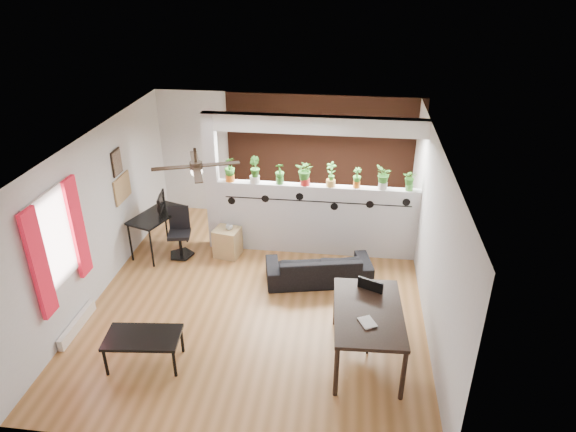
{
  "coord_description": "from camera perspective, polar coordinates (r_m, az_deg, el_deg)",
  "views": [
    {
      "loc": [
        1.33,
        -6.8,
        4.98
      ],
      "look_at": [
        0.39,
        0.6,
        1.17
      ],
      "focal_mm": 32.0,
      "sensor_mm": 36.0,
      "label": 1
    }
  ],
  "objects": [
    {
      "name": "brick_panel",
      "position": [
        10.46,
        3.93,
        6.35
      ],
      "size": [
        3.9,
        0.05,
        2.6
      ],
      "primitive_type": "cube",
      "color": "brown",
      "rests_on": "ground"
    },
    {
      "name": "folding_chair",
      "position": [
        7.39,
        8.69,
        -9.93
      ],
      "size": [
        0.52,
        0.52,
        0.97
      ],
      "color": "black",
      "rests_on": "ground"
    },
    {
      "name": "cube_shelf",
      "position": [
        9.5,
        -6.74,
        -2.91
      ],
      "size": [
        0.51,
        0.47,
        0.54
      ],
      "primitive_type": "cube",
      "rotation": [
        0.0,
        0.0,
        -0.19
      ],
      "color": "#A48656",
      "rests_on": "ground"
    },
    {
      "name": "monitor",
      "position": [
        9.71,
        -14.17,
        1.07
      ],
      "size": [
        0.32,
        0.11,
        0.18
      ],
      "primitive_type": "imported",
      "rotation": [
        0.0,
        0.0,
        1.76
      ],
      "color": "black",
      "rests_on": "computer_desk"
    },
    {
      "name": "dining_table",
      "position": [
        6.98,
        8.9,
        -10.91
      ],
      "size": [
        0.97,
        1.52,
        0.81
      ],
      "color": "black",
      "rests_on": "ground"
    },
    {
      "name": "vine_decal",
      "position": [
        9.1,
        3.23,
        1.61
      ],
      "size": [
        3.31,
        0.01,
        0.3
      ],
      "color": "black",
      "rests_on": "partition_wall"
    },
    {
      "name": "partition_wall",
      "position": [
        9.37,
        3.21,
        -0.38
      ],
      "size": [
        3.6,
        0.18,
        1.35
      ],
      "primitive_type": "cube",
      "color": "#BCBCC1",
      "rests_on": "ground"
    },
    {
      "name": "potted_plant_1",
      "position": [
        9.12,
        -3.75,
        5.21
      ],
      "size": [
        0.32,
        0.32,
        0.48
      ],
      "color": "silver",
      "rests_on": "partition_wall"
    },
    {
      "name": "potted_plant_7",
      "position": [
        9.04,
        13.41,
        3.97
      ],
      "size": [
        0.21,
        0.19,
        0.37
      ],
      "color": "green",
      "rests_on": "partition_wall"
    },
    {
      "name": "ceiling_header",
      "position": [
        8.7,
        3.52,
        10.06
      ],
      "size": [
        3.6,
        0.18,
        0.3
      ],
      "primitive_type": "cube",
      "color": "silver",
      "rests_on": "room_shell"
    },
    {
      "name": "potted_plant_3",
      "position": [
        9.0,
        1.93,
        4.9
      ],
      "size": [
        0.28,
        0.25,
        0.46
      ],
      "color": "red",
      "rests_on": "partition_wall"
    },
    {
      "name": "framed_art",
      "position": [
        9.19,
        -18.5,
        5.68
      ],
      "size": [
        0.03,
        0.34,
        0.44
      ],
      "color": "#8C7259",
      "rests_on": "room_shell"
    },
    {
      "name": "ceiling_fan",
      "position": [
        7.34,
        -10.16,
        5.31
      ],
      "size": [
        1.19,
        1.19,
        0.43
      ],
      "color": "black",
      "rests_on": "room_shell"
    },
    {
      "name": "book",
      "position": [
        6.68,
        8.11,
        -11.78
      ],
      "size": [
        0.26,
        0.29,
        0.02
      ],
      "primitive_type": "imported",
      "rotation": [
        0.0,
        0.0,
        0.46
      ],
      "color": "gray",
      "rests_on": "dining_table"
    },
    {
      "name": "corkboard",
      "position": [
        9.41,
        -17.92,
        2.96
      ],
      "size": [
        0.03,
        0.6,
        0.45
      ],
      "primitive_type": "cube",
      "color": "#A27C4E",
      "rests_on": "room_shell"
    },
    {
      "name": "potted_plant_0",
      "position": [
        9.21,
        -6.52,
        5.24
      ],
      "size": [
        0.3,
        0.3,
        0.45
      ],
      "color": "orange",
      "rests_on": "partition_wall"
    },
    {
      "name": "coffee_table",
      "position": [
        7.29,
        -15.82,
        -13.01
      ],
      "size": [
        1.04,
        0.65,
        0.46
      ],
      "color": "black",
      "rests_on": "ground"
    },
    {
      "name": "potted_plant_2",
      "position": [
        9.06,
        -0.93,
        4.81
      ],
      "size": [
        0.22,
        0.19,
        0.38
      ],
      "color": "#3A822F",
      "rests_on": "partition_wall"
    },
    {
      "name": "computer_desk",
      "position": [
        9.66,
        -14.37,
        -0.18
      ],
      "size": [
        0.88,
        1.2,
        0.78
      ],
      "color": "black",
      "rests_on": "ground"
    },
    {
      "name": "room_shell",
      "position": [
        7.85,
        -3.35,
        -0.98
      ],
      "size": [
        6.3,
        7.1,
        2.9
      ],
      "color": "brown",
      "rests_on": "ground"
    },
    {
      "name": "baseboard_heater",
      "position": [
        8.38,
        -22.36,
        -11.05
      ],
      "size": [
        0.08,
        1.0,
        0.18
      ],
      "primitive_type": "cube",
      "color": "silver",
      "rests_on": "ground"
    },
    {
      "name": "cup",
      "position": [
        9.33,
        -6.55,
        -1.23
      ],
      "size": [
        0.16,
        0.16,
        0.1
      ],
      "primitive_type": "imported",
      "rotation": [
        0.0,
        0.0,
        -0.42
      ],
      "color": "gray",
      "rests_on": "cube_shelf"
    },
    {
      "name": "potted_plant_4",
      "position": [
        8.97,
        4.81,
        4.71
      ],
      "size": [
        0.28,
        0.25,
        0.45
      ],
      "color": "gold",
      "rests_on": "partition_wall"
    },
    {
      "name": "potted_plant_5",
      "position": [
        8.99,
        7.68,
        4.29
      ],
      "size": [
        0.21,
        0.18,
        0.36
      ],
      "color": "orange",
      "rests_on": "partition_wall"
    },
    {
      "name": "sofa",
      "position": [
        8.76,
        3.43,
        -5.74
      ],
      "size": [
        1.79,
        1.01,
        0.49
      ],
      "primitive_type": "imported",
      "rotation": [
        0.0,
        0.0,
        3.36
      ],
      "color": "black",
      "rests_on": "ground"
    },
    {
      "name": "window_assembly",
      "position": [
        7.65,
        -24.3,
        -2.56
      ],
      "size": [
        0.09,
        1.3,
        1.55
      ],
      "color": "white",
      "rests_on": "room_shell"
    },
    {
      "name": "office_chair",
      "position": [
        9.58,
        -11.92,
        -2.13
      ],
      "size": [
        0.48,
        0.48,
        0.92
      ],
      "color": "black",
      "rests_on": "ground"
    },
    {
      "name": "pier_column",
      "position": [
        9.4,
        -8.39,
        3.69
      ],
      "size": [
        0.22,
        0.2,
        2.6
      ],
      "primitive_type": "cube",
      "color": "#BCBCC1",
      "rests_on": "ground"
    },
    {
      "name": "potted_plant_6",
      "position": [
        8.99,
        10.57,
        4.32
      ],
      "size": [
        0.19,
        0.23,
        0.43
      ],
      "color": "silver",
      "rests_on": "partition_wall"
    }
  ]
}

